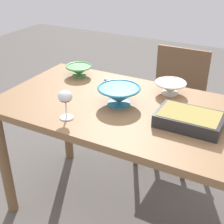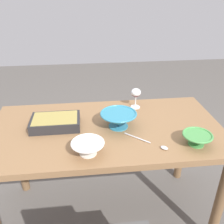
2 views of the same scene
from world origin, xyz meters
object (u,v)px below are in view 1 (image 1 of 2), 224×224
chair (175,102)px  serving_spoon (110,83)px  casserole_dish (189,119)px  mixing_bowl (119,95)px  small_bowl (79,70)px  serving_bowl (170,87)px  wine_glass (65,98)px  dining_table (131,123)px

chair → serving_spoon: chair is taller
casserole_dish → mixing_bowl: mixing_bowl is taller
chair → small_bowl: (-0.52, -0.50, 0.34)m
casserole_dish → mixing_bowl: bearing=173.9°
casserole_dish → serving_bowl: (-0.20, 0.31, 0.01)m
chair → serving_spoon: (-0.28, -0.53, 0.30)m
wine_glass → small_bowl: bearing=116.7°
mixing_bowl → serving_spoon: bearing=127.6°
small_bowl → serving_spoon: 0.25m
dining_table → mixing_bowl: (-0.08, -0.00, 0.16)m
chair → serving_bowl: bearing=-78.6°
casserole_dish → serving_spoon: size_ratio=1.38×
dining_table → mixing_bowl: mixing_bowl is taller
dining_table → small_bowl: (-0.50, 0.25, 0.14)m
serving_bowl → wine_glass: bearing=-125.1°
wine_glass → small_bowl: size_ratio=0.88×
casserole_dish → serving_spoon: bearing=154.9°
wine_glass → small_bowl: 0.57m
wine_glass → mixing_bowl: size_ratio=0.65×
wine_glass → casserole_dish: (0.56, 0.21, -0.07)m
dining_table → serving_bowl: (0.13, 0.26, 0.14)m
mixing_bowl → small_bowl: (-0.42, 0.25, -0.02)m
dining_table → casserole_dish: size_ratio=4.82×
mixing_bowl → serving_spoon: mixing_bowl is taller
wine_glass → mixing_bowl: 0.31m
dining_table → serving_bowl: serving_bowl is taller
chair → serving_bowl: size_ratio=4.79×
wine_glass → serving_bowl: wine_glass is taller
serving_bowl → serving_spoon: serving_bowl is taller
mixing_bowl → chair: bearing=82.1°
chair → small_bowl: chair is taller
wine_glass → serving_spoon: wine_glass is taller
wine_glass → chair: bearing=75.2°
chair → small_bowl: bearing=-136.2°
chair → wine_glass: wine_glass is taller
mixing_bowl → serving_bowl: mixing_bowl is taller
casserole_dish → mixing_bowl: size_ratio=1.33×
chair → serving_spoon: 0.67m
mixing_bowl → serving_bowl: size_ratio=1.28×
small_bowl → dining_table: bearing=-26.5°
dining_table → casserole_dish: bearing=-8.1°
casserole_dish → serving_bowl: serving_bowl is taller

